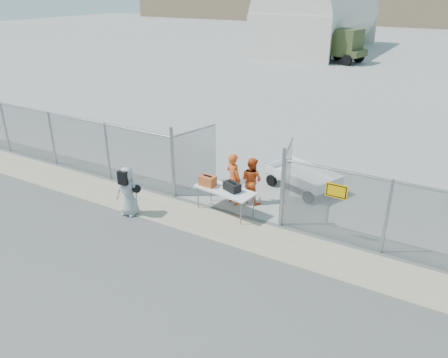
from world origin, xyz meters
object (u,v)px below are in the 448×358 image
Objects in this scene: visitor at (128,191)px; folding_table at (225,201)px; utility_trailer at (303,179)px; security_worker_left at (233,179)px; security_worker_right at (252,180)px.

folding_table is at bearing 25.84° from visitor.
utility_trailer is at bearing 41.77° from visitor.
folding_table is 1.11× the size of security_worker_left.
utility_trailer is (1.62, 2.24, -0.49)m from security_worker_left.
visitor is (-2.49, -2.36, -0.08)m from security_worker_left.
security_worker_right is 4.04m from visitor.
security_worker_left is 0.55× the size of utility_trailer.
folding_table is 1.22m from security_worker_right.
visitor is at bearing 53.88° from security_worker_right.
security_worker_left is 2.81m from utility_trailer.
security_worker_left reaches higher than visitor.
visitor is (-2.97, -2.73, 0.01)m from security_worker_right.
folding_table is 3.33m from utility_trailer.
visitor is (-2.59, -1.64, 0.39)m from folding_table.
visitor is at bearing -139.50° from folding_table.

